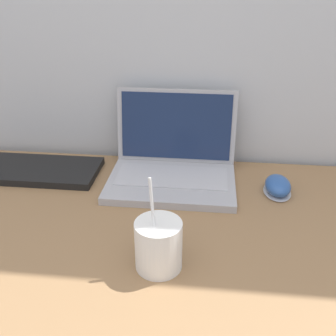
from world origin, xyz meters
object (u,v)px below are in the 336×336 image
object	(u,v)px
external_keyboard	(30,170)
laptop	(172,162)
drink_cup	(159,244)
computer_mouse	(278,186)

from	to	relation	value
external_keyboard	laptop	bearing A→B (deg)	1.78
drink_cup	computer_mouse	bearing A→B (deg)	49.36
drink_cup	external_keyboard	bearing A→B (deg)	140.04
drink_cup	computer_mouse	size ratio (longest dim) A/B	1.87
laptop	drink_cup	size ratio (longest dim) A/B	1.73
laptop	drink_cup	xyz separation A→B (m)	(0.01, -0.37, 0.00)
computer_mouse	external_keyboard	world-z (taller)	computer_mouse
drink_cup	external_keyboard	size ratio (longest dim) A/B	0.50
laptop	external_keyboard	xyz separation A→B (m)	(-0.42, -0.01, -0.04)
laptop	computer_mouse	xyz separation A→B (m)	(0.29, -0.05, -0.03)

